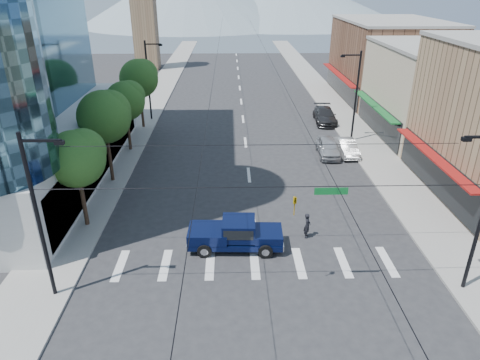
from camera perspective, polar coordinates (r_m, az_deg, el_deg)
The scene contains 18 objects.
ground at distance 24.23m, azimuth 2.66°, elevation -13.17°, with size 160.00×160.00×0.00m, color #28282B.
sidewalk_left at distance 61.70m, azimuth -11.30°, elevation 10.68°, with size 4.00×120.00×0.15m, color gray.
sidewalk_right at distance 62.31m, azimuth 11.41°, elevation 10.81°, with size 4.00×120.00×0.15m, color gray.
shop_mid at distance 49.19m, azimuth 25.08°, elevation 10.50°, with size 12.00×14.00×9.00m, color tan.
shop_far at distance 63.56m, azimuth 19.10°, elevation 14.79°, with size 12.00×18.00×10.00m, color brown.
clock_tower at distance 82.43m, azimuth -12.75°, elevation 21.57°, with size 4.80×4.80×20.40m.
tree_near at distance 28.61m, azimuth -20.75°, elevation 2.96°, with size 3.65×3.64×6.71m.
tree_midnear at distance 34.73m, azimuth -17.43°, elevation 8.27°, with size 4.09×4.09×7.52m.
tree_midfar at distance 41.42m, azimuth -14.88°, elevation 10.33°, with size 3.65×3.64×6.71m.
tree_far at distance 47.95m, azimuth -13.17°, elevation 13.20°, with size 4.09×4.09×7.52m.
signal_rig at distance 20.81m, azimuth 3.63°, elevation -4.80°, with size 21.80×0.20×9.00m.
lamp_pole_nw at distance 50.80m, azimuth -12.03°, elevation 13.20°, with size 2.00×0.25×9.00m.
lamp_pole_ne at distance 43.91m, azimuth 15.09°, elevation 11.06°, with size 2.00×0.25×9.00m.
pickup_truck at distance 26.17m, azimuth -0.68°, elevation -7.16°, with size 5.89×2.45×1.97m.
pedestrian at distance 27.65m, azimuth 8.95°, elevation -6.01°, with size 0.62×0.41×1.69m, color black.
parked_car_near at distance 40.94m, azimuth 11.65°, elevation 4.33°, with size 1.90×4.73×1.61m, color #A9AAAE.
parked_car_mid at distance 41.54m, azimuth 14.03°, elevation 4.26°, with size 1.51×4.34×1.43m, color silver.
parked_car_far at distance 50.72m, azimuth 11.26°, elevation 8.44°, with size 2.31×5.67×1.65m, color #29292B.
Camera 1 is at (-1.56, -18.95, 15.02)m, focal length 32.00 mm.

